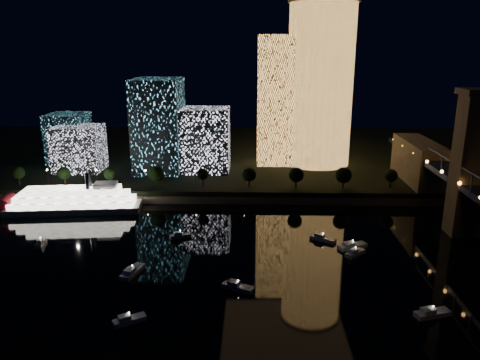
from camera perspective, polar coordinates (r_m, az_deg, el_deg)
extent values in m
plane|color=black|center=(122.18, 5.59, -15.20)|extent=(520.00, 520.00, 0.00)
cube|color=black|center=(271.26, 3.39, 3.05)|extent=(420.00, 160.00, 5.00)
cube|color=#6B5E4C|center=(196.37, 4.04, -2.34)|extent=(420.00, 6.00, 3.00)
cylinder|color=#EFA44C|center=(238.81, 9.72, 11.18)|extent=(32.00, 32.00, 78.02)
cylinder|color=#6B5E4C|center=(238.96, 10.20, 20.77)|extent=(34.00, 34.00, 2.00)
cube|color=#EFA44C|center=(238.86, 4.57, 9.61)|extent=(19.97, 19.97, 63.54)
cube|color=white|center=(225.85, -4.44, 4.94)|extent=(24.40, 20.65, 30.04)
cube|color=#52BDDE|center=(227.98, -9.86, 6.61)|extent=(21.87, 28.43, 43.74)
cube|color=white|center=(238.37, -19.03, 3.67)|extent=(21.64, 19.67, 21.64)
cube|color=#52BDDE|center=(253.12, -20.13, 4.71)|extent=(18.38, 20.21, 25.73)
cube|color=#6B5E4C|center=(175.30, 26.38, 1.40)|extent=(11.00, 9.00, 48.00)
cube|color=#6B5E4C|center=(223.14, 20.82, 1.55)|extent=(12.00, 40.00, 23.00)
cube|color=navy|center=(161.56, 26.66, -0.68)|extent=(0.50, 0.50, 7.00)
cube|color=navy|center=(182.78, 23.60, 1.47)|extent=(0.50, 0.50, 7.00)
sphere|color=#FF9A38|center=(169.65, 25.20, -0.36)|extent=(1.20, 1.20, 1.20)
sphere|color=#FF9A38|center=(210.33, 20.49, 3.08)|extent=(1.20, 1.20, 1.20)
cube|color=silver|center=(196.99, -19.55, -3.26)|extent=(52.86, 17.30, 2.59)
cube|color=white|center=(196.23, -19.62, -2.57)|extent=(48.44, 15.77, 2.38)
cube|color=white|center=(195.52, -19.68, -1.91)|extent=(44.03, 14.24, 2.38)
cube|color=white|center=(194.84, -19.75, -1.25)|extent=(37.47, 12.48, 2.38)
cube|color=silver|center=(191.20, -16.06, -0.60)|extent=(9.28, 7.36, 1.95)
cylinder|color=black|center=(189.98, -18.15, -0.13)|extent=(1.51, 1.51, 6.49)
cylinder|color=black|center=(194.03, -17.86, 0.22)|extent=(1.51, 1.51, 6.49)
cylinder|color=maroon|center=(204.81, -26.63, -2.77)|extent=(8.55, 10.47, 7.57)
cube|color=silver|center=(129.21, -0.23, -12.95)|extent=(9.21, 6.15, 1.20)
cube|color=silver|center=(129.19, -0.77, -12.40)|extent=(3.75, 3.35, 1.00)
sphere|color=white|center=(128.26, -0.23, -12.17)|extent=(0.36, 0.36, 0.36)
cube|color=silver|center=(152.82, 13.86, -8.66)|extent=(7.30, 7.04, 1.20)
cube|color=silver|center=(151.49, 13.64, -8.41)|extent=(3.33, 3.30, 1.00)
sphere|color=white|center=(152.01, 13.91, -7.97)|extent=(0.36, 0.36, 0.36)
cube|color=silver|center=(118.64, -13.32, -16.29)|extent=(7.94, 6.11, 1.20)
cube|color=silver|center=(117.83, -13.92, -15.95)|extent=(3.37, 3.13, 1.00)
sphere|color=white|center=(117.60, -13.38, -15.47)|extent=(0.36, 0.36, 0.36)
cube|color=silver|center=(157.66, 13.56, -7.85)|extent=(10.14, 6.89, 1.20)
cube|color=silver|center=(156.41, 13.15, -7.58)|extent=(4.15, 3.72, 1.00)
sphere|color=white|center=(156.87, 13.60, -7.18)|extent=(0.36, 0.36, 0.36)
cube|color=silver|center=(162.53, -7.27, -6.77)|extent=(7.56, 4.83, 1.20)
cube|color=silver|center=(161.90, -7.66, -6.46)|extent=(3.04, 2.68, 1.00)
sphere|color=white|center=(161.77, -7.30, -6.12)|extent=(0.36, 0.36, 0.36)
cube|color=silver|center=(161.30, 10.08, -7.08)|extent=(8.81, 6.91, 1.20)
cube|color=silver|center=(161.34, 9.68, -6.63)|extent=(3.76, 3.51, 1.00)
sphere|color=white|center=(160.54, 10.12, -6.42)|extent=(0.36, 0.36, 0.36)
cube|color=silver|center=(168.98, -23.09, -7.08)|extent=(2.69, 6.41, 1.20)
cube|color=silver|center=(167.76, -23.23, -6.86)|extent=(1.86, 2.35, 1.00)
sphere|color=white|center=(168.25, -23.17, -6.45)|extent=(0.36, 0.36, 0.36)
cube|color=silver|center=(140.73, -12.96, -10.83)|extent=(5.73, 10.10, 1.20)
cube|color=silver|center=(139.15, -13.30, -10.67)|extent=(3.37, 3.95, 1.00)
sphere|color=white|center=(139.85, -13.02, -10.10)|extent=(0.36, 0.36, 0.36)
cube|color=silver|center=(127.05, 22.41, -14.82)|extent=(9.42, 5.37, 1.20)
cube|color=silver|center=(125.75, 21.96, -14.53)|extent=(3.69, 3.15, 1.00)
sphere|color=white|center=(126.08, 22.51, -14.04)|extent=(0.36, 0.36, 0.36)
cylinder|color=black|center=(224.53, -25.31, -0.05)|extent=(0.70, 0.70, 4.00)
sphere|color=black|center=(223.68, -25.41, 0.81)|extent=(5.49, 5.49, 5.49)
cylinder|color=black|center=(216.22, -20.57, -0.10)|extent=(0.70, 0.70, 4.00)
sphere|color=black|center=(215.34, -20.66, 0.80)|extent=(5.53, 5.53, 5.53)
cylinder|color=black|center=(209.51, -15.50, -0.14)|extent=(0.70, 0.70, 4.00)
sphere|color=black|center=(208.60, -15.57, 0.78)|extent=(5.53, 5.53, 5.53)
cylinder|color=black|center=(204.53, -10.14, -0.19)|extent=(0.70, 0.70, 4.00)
sphere|color=black|center=(203.60, -10.19, 0.75)|extent=(6.87, 6.87, 6.87)
cylinder|color=black|center=(201.43, -4.56, -0.24)|extent=(0.70, 0.70, 4.00)
sphere|color=black|center=(200.48, -4.58, 0.72)|extent=(5.07, 5.07, 5.07)
cylinder|color=black|center=(200.29, 1.14, -0.28)|extent=(0.70, 0.70, 4.00)
sphere|color=black|center=(199.34, 1.14, 0.68)|extent=(6.07, 6.07, 6.07)
cylinder|color=black|center=(201.14, 6.85, -0.33)|extent=(0.70, 0.70, 4.00)
sphere|color=black|center=(200.19, 6.88, 0.63)|extent=(6.45, 6.45, 6.45)
cylinder|color=black|center=(203.95, 12.45, -0.37)|extent=(0.70, 0.70, 4.00)
sphere|color=black|center=(203.02, 12.51, 0.58)|extent=(6.92, 6.92, 6.92)
cylinder|color=black|center=(208.66, 17.85, -0.40)|extent=(0.70, 0.70, 4.00)
sphere|color=black|center=(207.74, 17.93, 0.52)|extent=(5.57, 5.57, 5.57)
cylinder|color=black|center=(225.32, -22.39, 0.47)|extent=(0.24, 0.24, 5.00)
sphere|color=#FFCC7F|center=(224.65, -22.46, 1.16)|extent=(0.70, 0.70, 0.70)
cylinder|color=black|center=(217.32, -17.08, 0.44)|extent=(0.24, 0.24, 5.00)
sphere|color=#FFCC7F|center=(216.62, -17.14, 1.15)|extent=(0.70, 0.70, 0.70)
cylinder|color=black|center=(211.32, -11.42, 0.41)|extent=(0.24, 0.24, 5.00)
sphere|color=#FFCC7F|center=(210.60, -11.46, 1.14)|extent=(0.70, 0.70, 0.70)
cylinder|color=black|center=(207.48, -5.49, 0.37)|extent=(0.24, 0.24, 5.00)
sphere|color=#FFCC7F|center=(206.75, -5.51, 1.11)|extent=(0.70, 0.70, 0.70)
cylinder|color=black|center=(205.94, 0.60, 0.32)|extent=(0.24, 0.24, 5.00)
sphere|color=#FFCC7F|center=(205.20, 0.60, 1.07)|extent=(0.70, 0.70, 0.70)
cylinder|color=black|center=(206.75, 6.71, 0.27)|extent=(0.24, 0.24, 5.00)
sphere|color=#FFCC7F|center=(206.01, 6.73, 1.02)|extent=(0.70, 0.70, 0.70)
cylinder|color=black|center=(209.86, 12.70, 0.22)|extent=(0.24, 0.24, 5.00)
sphere|color=#FFCC7F|center=(209.14, 12.75, 0.96)|extent=(0.70, 0.70, 0.70)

